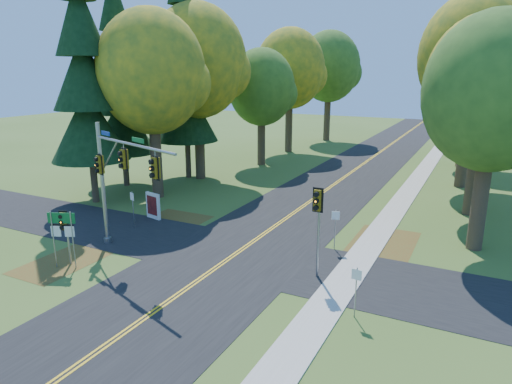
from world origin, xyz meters
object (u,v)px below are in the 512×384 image
at_px(traffic_mast, 117,172).
at_px(route_sign_cluster, 62,228).
at_px(info_kiosk, 153,206).
at_px(east_signal_pole, 318,210).

bearing_deg(traffic_mast, route_sign_cluster, -90.87).
relative_size(traffic_mast, route_sign_cluster, 2.44).
xyz_separation_m(traffic_mast, route_sign_cluster, (-1.06, -2.90, -2.37)).
distance_m(traffic_mast, info_kiosk, 6.81).
bearing_deg(route_sign_cluster, east_signal_pole, -1.49).
relative_size(east_signal_pole, info_kiosk, 2.52).
bearing_deg(info_kiosk, route_sign_cluster, -68.76).
xyz_separation_m(traffic_mast, info_kiosk, (-2.22, 5.35, -3.58)).
bearing_deg(info_kiosk, east_signal_pole, -2.41).
relative_size(east_signal_pole, route_sign_cluster, 1.51).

